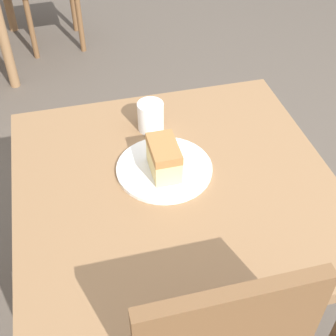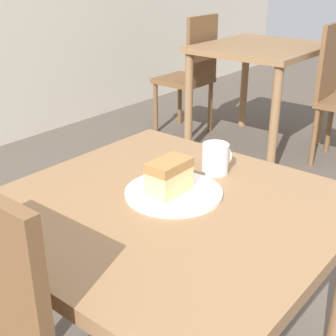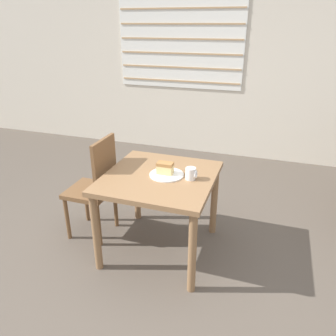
{
  "view_description": "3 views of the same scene",
  "coord_description": "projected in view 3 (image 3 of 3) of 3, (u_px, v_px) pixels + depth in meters",
  "views": [
    {
      "loc": [
        -1.02,
        0.81,
        1.62
      ],
      "look_at": [
        -0.09,
        0.57,
        0.73
      ],
      "focal_mm": 50.0,
      "sensor_mm": 36.0,
      "label": 1
    },
    {
      "loc": [
        -0.99,
        -0.15,
        1.31
      ],
      "look_at": [
        -0.06,
        0.61,
        0.78
      ],
      "focal_mm": 50.0,
      "sensor_mm": 36.0,
      "label": 2
    },
    {
      "loc": [
        0.69,
        -1.65,
        1.82
      ],
      "look_at": [
        -0.06,
        0.56,
        0.78
      ],
      "focal_mm": 35.0,
      "sensor_mm": 36.0,
      "label": 3
    }
  ],
  "objects": [
    {
      "name": "dining_table_near",
      "position": [
        160.0,
        187.0,
        2.65
      ],
      "size": [
        0.87,
        0.89,
        0.71
      ],
      "color": "olive",
      "rests_on": "ground_plane"
    },
    {
      "name": "cake_slice",
      "position": [
        165.0,
        168.0,
        2.59
      ],
      "size": [
        0.13,
        0.08,
        0.09
      ],
      "color": "#E0C67F",
      "rests_on": "plate"
    },
    {
      "name": "chair_near_window",
      "position": [
        96.0,
        185.0,
        2.9
      ],
      "size": [
        0.38,
        0.38,
        0.95
      ],
      "rotation": [
        0.0,
        0.0,
        -1.57
      ],
      "color": "brown",
      "rests_on": "ground_plane"
    },
    {
      "name": "plate",
      "position": [
        167.0,
        175.0,
        2.61
      ],
      "size": [
        0.27,
        0.27,
        0.01
      ],
      "color": "white",
      "rests_on": "dining_table_near"
    },
    {
      "name": "wall_back",
      "position": [
        229.0,
        56.0,
        4.43
      ],
      "size": [
        10.0,
        0.1,
        2.8
      ],
      "color": "beige",
      "rests_on": "ground_plane"
    },
    {
      "name": "coffee_mug",
      "position": [
        191.0,
        174.0,
        2.53
      ],
      "size": [
        0.09,
        0.08,
        0.09
      ],
      "color": "white",
      "rests_on": "dining_table_near"
    },
    {
      "name": "ground_plane",
      "position": [
        151.0,
        297.0,
        2.37
      ],
      "size": [
        14.0,
        14.0,
        0.0
      ],
      "primitive_type": "plane",
      "color": "brown"
    }
  ]
}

